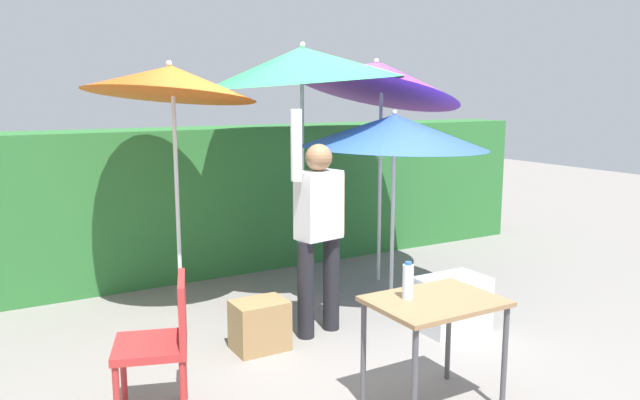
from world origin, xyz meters
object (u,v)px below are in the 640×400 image
object	(u,v)px
umbrella_yellow	(379,78)
cooler_box	(452,303)
umbrella_rainbow	(394,131)
crate_cardboard	(260,325)
chair_plastic	(162,338)
umbrella_orange	(302,65)
umbrella_navy	(171,81)
folding_table	(435,312)
person_vendor	(319,225)
bottle_water	(408,281)

from	to	relation	value
umbrella_yellow	cooler_box	distance (m)	2.47
umbrella_rainbow	crate_cardboard	bearing A→B (deg)	-165.79
chair_plastic	umbrella_rainbow	bearing A→B (deg)	22.33
umbrella_orange	chair_plastic	size ratio (longest dim) A/B	2.83
umbrella_navy	cooler_box	bearing A→B (deg)	-38.53
folding_table	umbrella_orange	bearing A→B (deg)	81.06
umbrella_yellow	folding_table	size ratio (longest dim) A/B	3.21
person_vendor	chair_plastic	distance (m)	1.72
person_vendor	folding_table	distance (m)	1.49
umbrella_yellow	bottle_water	world-z (taller)	umbrella_yellow
umbrella_yellow	chair_plastic	size ratio (longest dim) A/B	2.88
umbrella_orange	folding_table	distance (m)	2.95
person_vendor	cooler_box	size ratio (longest dim) A/B	3.21
crate_cardboard	folding_table	bearing A→B (deg)	-67.79
umbrella_rainbow	folding_table	size ratio (longest dim) A/B	2.32
umbrella_yellow	umbrella_navy	bearing A→B (deg)	179.91
umbrella_rainbow	bottle_water	bearing A→B (deg)	-124.07
umbrella_yellow	person_vendor	xyz separation A→B (m)	(-1.31, -1.02, -1.23)
umbrella_orange	bottle_water	xyz separation A→B (m)	(-0.53, -2.34, -1.42)
person_vendor	cooler_box	distance (m)	1.34
umbrella_rainbow	chair_plastic	world-z (taller)	umbrella_rainbow
person_vendor	crate_cardboard	xyz separation A→B (m)	(-0.57, -0.06, -0.74)
person_vendor	folding_table	bearing A→B (deg)	-89.99
person_vendor	bottle_water	size ratio (longest dim) A/B	7.83
umbrella_orange	crate_cardboard	bearing A→B (deg)	-132.76
chair_plastic	person_vendor	bearing A→B (deg)	24.67
umbrella_yellow	person_vendor	bearing A→B (deg)	-142.06
umbrella_yellow	crate_cardboard	bearing A→B (deg)	-150.12
umbrella_orange	folding_table	size ratio (longest dim) A/B	3.15
umbrella_rainbow	person_vendor	world-z (taller)	person_vendor
umbrella_navy	crate_cardboard	bearing A→B (deg)	-74.32
umbrella_rainbow	folding_table	bearing A→B (deg)	-119.29
crate_cardboard	bottle_water	xyz separation A→B (m)	(0.42, -1.31, 0.64)
umbrella_navy	bottle_water	xyz separation A→B (m)	(0.73, -2.39, -1.26)
chair_plastic	umbrella_navy	bearing A→B (deg)	69.56
umbrella_yellow	crate_cardboard	world-z (taller)	umbrella_yellow
person_vendor	bottle_water	distance (m)	1.38
umbrella_navy	crate_cardboard	size ratio (longest dim) A/B	5.64
umbrella_orange	cooler_box	bearing A→B (deg)	-66.11
umbrella_rainbow	umbrella_navy	xyz separation A→B (m)	(-1.89, 0.68, 0.45)
cooler_box	folding_table	xyz separation A→B (m)	(-1.03, -0.96, 0.41)
umbrella_orange	bottle_water	bearing A→B (deg)	-102.74
umbrella_yellow	crate_cardboard	distance (m)	2.93
cooler_box	chair_plastic	bearing A→B (deg)	-175.44
crate_cardboard	umbrella_navy	bearing A→B (deg)	105.68
umbrella_orange	person_vendor	bearing A→B (deg)	-111.48
umbrella_rainbow	umbrella_yellow	distance (m)	0.90
folding_table	cooler_box	bearing A→B (deg)	43.08
cooler_box	umbrella_rainbow	bearing A→B (deg)	91.54
cooler_box	person_vendor	bearing A→B (deg)	154.42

